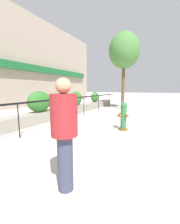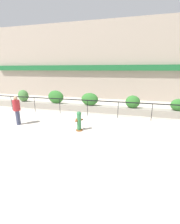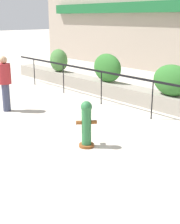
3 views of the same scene
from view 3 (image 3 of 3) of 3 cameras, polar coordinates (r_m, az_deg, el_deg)
planter_wall_low at (r=10.09m, az=15.05°, el=1.41°), size 18.00×0.70×0.50m
fence_railing_segment at (r=9.04m, az=11.46°, el=4.89°), size 15.00×0.05×1.15m
hedge_bush_0 at (r=14.19m, az=-5.75°, el=9.39°), size 0.95×0.70×1.00m
hedge_bush_1 at (r=11.81m, az=3.16°, el=8.06°), size 1.34×0.56×1.06m
hedge_bush_2 at (r=9.99m, az=14.77°, el=5.62°), size 1.32×0.70×0.97m
fire_hydrant at (r=7.03m, az=-0.66°, el=-2.16°), size 0.49×0.49×1.08m
pedestrian at (r=10.02m, az=-15.32°, el=5.62°), size 0.56×0.56×1.73m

